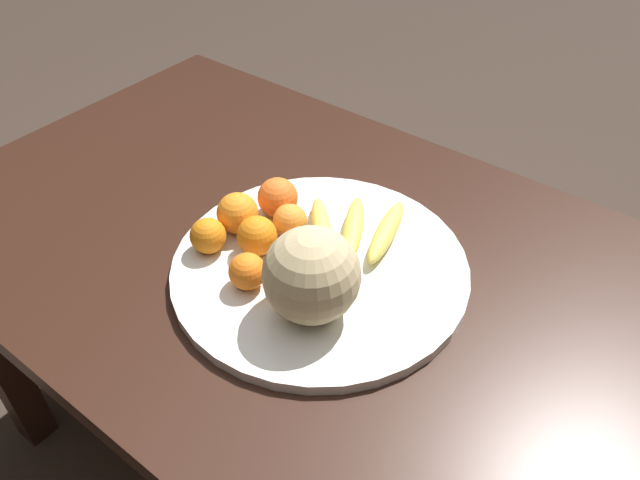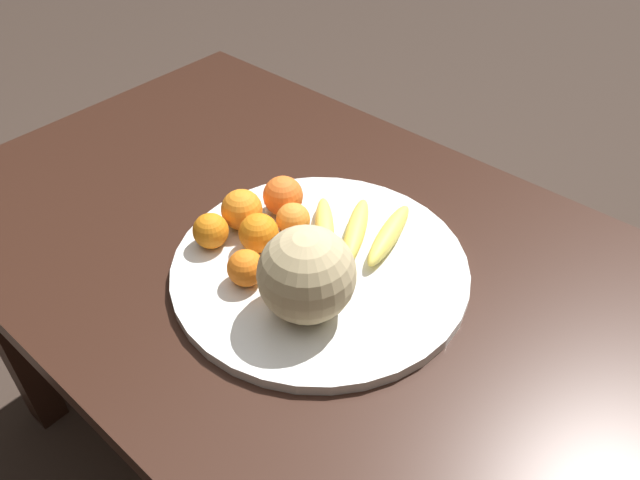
% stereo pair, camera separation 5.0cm
% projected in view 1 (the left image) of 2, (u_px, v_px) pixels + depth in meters
% --- Properties ---
extents(kitchen_table, '(1.62, 0.86, 0.72)m').
position_uv_depth(kitchen_table, '(353.00, 313.00, 1.07)').
color(kitchen_table, black).
rests_on(kitchen_table, ground_plane).
extents(fruit_bowl, '(0.48, 0.48, 0.02)m').
position_uv_depth(fruit_bowl, '(320.00, 267.00, 1.01)').
color(fruit_bowl, white).
rests_on(fruit_bowl, kitchen_table).
extents(melon, '(0.14, 0.14, 0.14)m').
position_uv_depth(melon, '(314.00, 276.00, 0.88)').
color(melon, tan).
rests_on(melon, fruit_bowl).
extents(banana_bunch, '(0.24, 0.23, 0.03)m').
position_uv_depth(banana_bunch, '(340.00, 230.00, 1.04)').
color(banana_bunch, brown).
rests_on(banana_bunch, fruit_bowl).
extents(orange_front_left, '(0.06, 0.06, 0.06)m').
position_uv_depth(orange_front_left, '(247.00, 271.00, 0.95)').
color(orange_front_left, orange).
rests_on(orange_front_left, fruit_bowl).
extents(orange_front_right, '(0.06, 0.06, 0.06)m').
position_uv_depth(orange_front_right, '(208.00, 236.00, 1.01)').
color(orange_front_right, orange).
rests_on(orange_front_right, fruit_bowl).
extents(orange_mid_center, '(0.06, 0.06, 0.06)m').
position_uv_depth(orange_mid_center, '(291.00, 220.00, 1.04)').
color(orange_mid_center, orange).
rests_on(orange_mid_center, fruit_bowl).
extents(orange_back_left, '(0.07, 0.07, 0.07)m').
position_uv_depth(orange_back_left, '(257.00, 236.00, 1.01)').
color(orange_back_left, orange).
rests_on(orange_back_left, fruit_bowl).
extents(orange_back_right, '(0.07, 0.07, 0.07)m').
position_uv_depth(orange_back_right, '(278.00, 198.00, 1.08)').
color(orange_back_right, orange).
rests_on(orange_back_right, fruit_bowl).
extents(orange_top_small, '(0.07, 0.07, 0.07)m').
position_uv_depth(orange_top_small, '(238.00, 213.00, 1.05)').
color(orange_top_small, orange).
rests_on(orange_top_small, fruit_bowl).
extents(orange_side_extra, '(0.06, 0.06, 0.06)m').
position_uv_depth(orange_side_extra, '(301.00, 248.00, 0.99)').
color(orange_side_extra, orange).
rests_on(orange_side_extra, fruit_bowl).
extents(produce_tag, '(0.08, 0.07, 0.00)m').
position_uv_depth(produce_tag, '(268.00, 272.00, 0.99)').
color(produce_tag, white).
rests_on(produce_tag, fruit_bowl).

